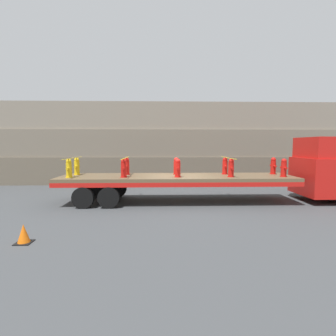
{
  "coord_description": "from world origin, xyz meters",
  "views": [
    {
      "loc": [
        -0.81,
        -12.34,
        2.72
      ],
      "look_at": [
        -0.42,
        0.0,
        1.63
      ],
      "focal_mm": 28.0,
      "sensor_mm": 36.0,
      "label": 1
    }
  ],
  "objects_px": {
    "fire_hydrant_red_far_2": "(176,166)",
    "fire_hydrant_red_near_3": "(231,168)",
    "truck_cab": "(329,170)",
    "fire_hydrant_red_near_1": "(124,168)",
    "fire_hydrant_red_far_4": "(273,166)",
    "fire_hydrant_red_far_1": "(127,166)",
    "fire_hydrant_red_far_3": "(225,166)",
    "traffic_cone": "(24,234)",
    "flatbed_trailer": "(163,180)",
    "fire_hydrant_red_near_4": "(284,168)",
    "fire_hydrant_yellow_near_0": "(69,168)",
    "fire_hydrant_red_near_2": "(178,168)",
    "fire_hydrant_yellow_far_0": "(77,166)"
  },
  "relations": [
    {
      "from": "fire_hydrant_red_far_1",
      "to": "fire_hydrant_red_far_3",
      "type": "relative_size",
      "value": 1.0
    },
    {
      "from": "fire_hydrant_red_far_4",
      "to": "truck_cab",
      "type": "bearing_deg",
      "value": -12.65
    },
    {
      "from": "fire_hydrant_yellow_near_0",
      "to": "fire_hydrant_red_near_3",
      "type": "bearing_deg",
      "value": 0.0
    },
    {
      "from": "fire_hydrant_red_near_2",
      "to": "fire_hydrant_red_far_3",
      "type": "height_order",
      "value": "same"
    },
    {
      "from": "truck_cab",
      "to": "fire_hydrant_yellow_far_0",
      "type": "relative_size",
      "value": 3.67
    },
    {
      "from": "truck_cab",
      "to": "fire_hydrant_red_near_1",
      "type": "xyz_separation_m",
      "value": [
        -9.8,
        -0.56,
        0.14
      ]
    },
    {
      "from": "flatbed_trailer",
      "to": "fire_hydrant_red_near_3",
      "type": "height_order",
      "value": "fire_hydrant_red_near_3"
    },
    {
      "from": "flatbed_trailer",
      "to": "traffic_cone",
      "type": "relative_size",
      "value": 20.56
    },
    {
      "from": "flatbed_trailer",
      "to": "fire_hydrant_red_near_2",
      "type": "bearing_deg",
      "value": -40.65
    },
    {
      "from": "fire_hydrant_red_near_4",
      "to": "fire_hydrant_red_far_3",
      "type": "bearing_deg",
      "value": 155.38
    },
    {
      "from": "fire_hydrant_yellow_far_0",
      "to": "fire_hydrant_red_far_2",
      "type": "bearing_deg",
      "value": 0.0
    },
    {
      "from": "fire_hydrant_red_far_1",
      "to": "fire_hydrant_red_far_2",
      "type": "distance_m",
      "value": 2.44
    },
    {
      "from": "fire_hydrant_red_near_3",
      "to": "fire_hydrant_red_far_3",
      "type": "bearing_deg",
      "value": 90.0
    },
    {
      "from": "fire_hydrant_red_near_3",
      "to": "fire_hydrant_red_near_4",
      "type": "distance_m",
      "value": 2.44
    },
    {
      "from": "fire_hydrant_red_near_1",
      "to": "fire_hydrant_red_far_3",
      "type": "distance_m",
      "value": 5.0
    },
    {
      "from": "fire_hydrant_red_near_4",
      "to": "fire_hydrant_red_near_2",
      "type": "bearing_deg",
      "value": 180.0
    },
    {
      "from": "fire_hydrant_red_near_1",
      "to": "fire_hydrant_red_near_2",
      "type": "distance_m",
      "value": 2.44
    },
    {
      "from": "fire_hydrant_red_far_1",
      "to": "fire_hydrant_red_far_3",
      "type": "bearing_deg",
      "value": 0.0
    },
    {
      "from": "fire_hydrant_yellow_near_0",
      "to": "fire_hydrant_red_near_4",
      "type": "distance_m",
      "value": 9.75
    },
    {
      "from": "fire_hydrant_yellow_near_0",
      "to": "fire_hydrant_red_near_2",
      "type": "xyz_separation_m",
      "value": [
        4.87,
        0.0,
        0.0
      ]
    },
    {
      "from": "flatbed_trailer",
      "to": "fire_hydrant_red_far_4",
      "type": "height_order",
      "value": "fire_hydrant_red_far_4"
    },
    {
      "from": "fire_hydrant_red_far_3",
      "to": "fire_hydrant_red_far_4",
      "type": "bearing_deg",
      "value": 0.0
    },
    {
      "from": "truck_cab",
      "to": "fire_hydrant_red_far_4",
      "type": "xyz_separation_m",
      "value": [
        -2.49,
        0.56,
        0.14
      ]
    },
    {
      "from": "truck_cab",
      "to": "fire_hydrant_red_near_1",
      "type": "relative_size",
      "value": 3.67
    },
    {
      "from": "fire_hydrant_red_far_2",
      "to": "flatbed_trailer",
      "type": "bearing_deg",
      "value": -139.35
    },
    {
      "from": "fire_hydrant_red_far_3",
      "to": "traffic_cone",
      "type": "bearing_deg",
      "value": -140.87
    },
    {
      "from": "fire_hydrant_red_near_3",
      "to": "traffic_cone",
      "type": "xyz_separation_m",
      "value": [
        -7.03,
        -4.6,
        -1.41
      ]
    },
    {
      "from": "fire_hydrant_red_near_2",
      "to": "fire_hydrant_red_far_3",
      "type": "distance_m",
      "value": 2.68
    },
    {
      "from": "fire_hydrant_red_near_3",
      "to": "fire_hydrant_red_far_3",
      "type": "relative_size",
      "value": 1.0
    },
    {
      "from": "flatbed_trailer",
      "to": "fire_hydrant_red_far_1",
      "type": "distance_m",
      "value": 1.97
    },
    {
      "from": "fire_hydrant_red_far_2",
      "to": "fire_hydrant_red_near_3",
      "type": "bearing_deg",
      "value": -24.62
    },
    {
      "from": "fire_hydrant_red_near_4",
      "to": "traffic_cone",
      "type": "distance_m",
      "value": 10.62
    },
    {
      "from": "fire_hydrant_red_near_3",
      "to": "fire_hydrant_red_far_4",
      "type": "distance_m",
      "value": 2.68
    },
    {
      "from": "fire_hydrant_red_near_2",
      "to": "fire_hydrant_red_near_3",
      "type": "distance_m",
      "value": 2.44
    },
    {
      "from": "fire_hydrant_yellow_far_0",
      "to": "fire_hydrant_red_far_2",
      "type": "height_order",
      "value": "same"
    },
    {
      "from": "fire_hydrant_red_near_1",
      "to": "fire_hydrant_red_far_2",
      "type": "bearing_deg",
      "value": 24.62
    },
    {
      "from": "fire_hydrant_red_near_3",
      "to": "fire_hydrant_red_near_4",
      "type": "relative_size",
      "value": 1.0
    },
    {
      "from": "fire_hydrant_red_far_2",
      "to": "fire_hydrant_red_far_3",
      "type": "height_order",
      "value": "same"
    },
    {
      "from": "fire_hydrant_red_far_2",
      "to": "traffic_cone",
      "type": "bearing_deg",
      "value": -128.76
    },
    {
      "from": "fire_hydrant_red_far_1",
      "to": "fire_hydrant_red_near_2",
      "type": "bearing_deg",
      "value": -24.62
    },
    {
      "from": "fire_hydrant_yellow_far_0",
      "to": "fire_hydrant_red_near_2",
      "type": "xyz_separation_m",
      "value": [
        4.87,
        -1.12,
        0.0
      ]
    },
    {
      "from": "fire_hydrant_yellow_far_0",
      "to": "fire_hydrant_red_near_1",
      "type": "distance_m",
      "value": 2.68
    },
    {
      "from": "fire_hydrant_red_far_1",
      "to": "fire_hydrant_red_far_3",
      "type": "height_order",
      "value": "same"
    },
    {
      "from": "fire_hydrant_red_near_1",
      "to": "fire_hydrant_red_near_3",
      "type": "bearing_deg",
      "value": 0.0
    },
    {
      "from": "fire_hydrant_yellow_near_0",
      "to": "fire_hydrant_red_near_1",
      "type": "xyz_separation_m",
      "value": [
        2.44,
        0.0,
        0.0
      ]
    },
    {
      "from": "fire_hydrant_yellow_far_0",
      "to": "fire_hydrant_red_far_2",
      "type": "distance_m",
      "value": 4.87
    },
    {
      "from": "fire_hydrant_yellow_near_0",
      "to": "fire_hydrant_red_far_2",
      "type": "relative_size",
      "value": 1.0
    },
    {
      "from": "fire_hydrant_red_far_2",
      "to": "fire_hydrant_red_near_3",
      "type": "height_order",
      "value": "same"
    },
    {
      "from": "truck_cab",
      "to": "fire_hydrant_red_near_1",
      "type": "height_order",
      "value": "truck_cab"
    },
    {
      "from": "fire_hydrant_red_near_1",
      "to": "fire_hydrant_red_far_4",
      "type": "distance_m",
      "value": 7.4
    }
  ]
}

